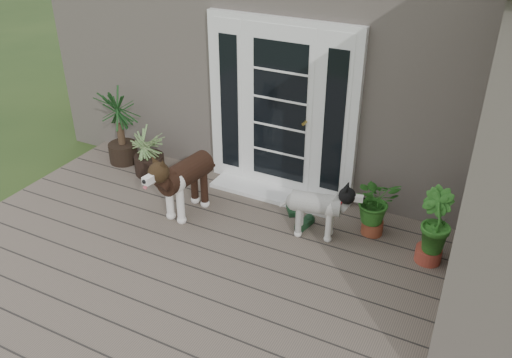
% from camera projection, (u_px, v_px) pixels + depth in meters
% --- Properties ---
extents(deck, '(6.20, 4.60, 0.12)m').
position_uv_depth(deck, '(201.00, 301.00, 5.21)').
color(deck, '#6B5B4C').
rests_on(deck, ground).
extents(house_main, '(7.40, 4.00, 3.10)m').
position_uv_depth(house_main, '(354.00, 40.00, 7.76)').
color(house_main, '#665E54').
rests_on(house_main, ground).
extents(door_unit, '(1.90, 0.14, 2.15)m').
position_uv_depth(door_unit, '(281.00, 109.00, 6.43)').
color(door_unit, white).
rests_on(door_unit, deck).
extents(door_step, '(1.60, 0.40, 0.05)m').
position_uv_depth(door_step, '(272.00, 193.00, 6.79)').
color(door_step, white).
rests_on(door_step, deck).
extents(brindle_dog, '(0.52, 0.98, 0.78)m').
position_uv_depth(brindle_dog, '(186.00, 184.00, 6.27)').
color(brindle_dog, '#311B11').
rests_on(brindle_dog, deck).
extents(white_dog, '(0.78, 0.45, 0.61)m').
position_uv_depth(white_dog, '(315.00, 212.00, 5.90)').
color(white_dog, silver).
rests_on(white_dog, deck).
extents(spider_plant, '(0.76, 0.76, 0.70)m').
position_uv_depth(spider_plant, '(148.00, 150.00, 7.12)').
color(spider_plant, '#779059').
rests_on(spider_plant, deck).
extents(yucca, '(0.92, 0.92, 1.07)m').
position_uv_depth(yucca, '(120.00, 126.00, 7.32)').
color(yucca, black).
rests_on(yucca, deck).
extents(herb_a, '(0.69, 0.69, 0.63)m').
position_uv_depth(herb_a, '(374.00, 209.00, 5.93)').
color(herb_a, '#1F5518').
rests_on(herb_a, deck).
extents(herb_b, '(0.58, 0.58, 0.61)m').
position_uv_depth(herb_b, '(432.00, 236.00, 5.50)').
color(herb_b, '#235D1A').
rests_on(herb_b, deck).
extents(herb_c, '(0.55, 0.55, 0.64)m').
position_uv_depth(herb_c, '(481.00, 234.00, 5.51)').
color(herb_c, '#2B601B').
rests_on(herb_c, deck).
extents(sapling, '(0.65, 0.65, 1.88)m').
position_uv_depth(sapling, '(486.00, 227.00, 4.54)').
color(sapling, '#1D601B').
rests_on(sapling, deck).
extents(clog_left, '(0.24, 0.28, 0.08)m').
position_uv_depth(clog_left, '(291.00, 210.00, 6.43)').
color(clog_left, '#15341C').
rests_on(clog_left, deck).
extents(clog_right, '(0.20, 0.33, 0.09)m').
position_uv_depth(clog_right, '(305.00, 223.00, 6.18)').
color(clog_right, black).
rests_on(clog_right, deck).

